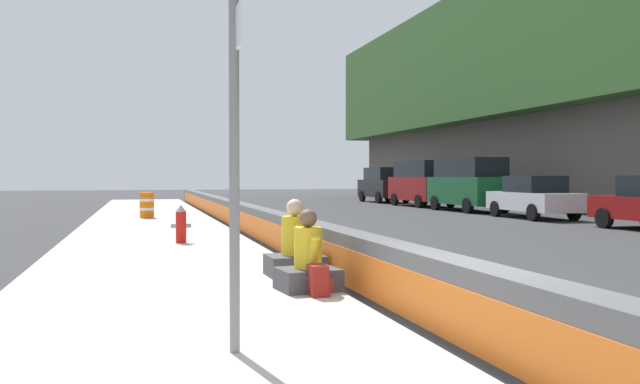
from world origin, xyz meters
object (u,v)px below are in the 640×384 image
seated_person_foreground (308,265)px  construction_barrel (147,205)px  fire_hydrant (181,223)px  parked_car_fourth (534,197)px  seated_person_middle (295,252)px  parked_car_farther (384,184)px  parked_car_midline (469,183)px  route_sign_post (235,114)px  backpack (319,281)px  parked_car_far (422,182)px

seated_person_foreground → construction_barrel: size_ratio=1.15×
fire_hydrant → parked_car_fourth: size_ratio=0.19×
seated_person_middle → parked_car_farther: bearing=-23.3°
fire_hydrant → seated_person_middle: 5.79m
parked_car_farther → parked_car_midline: bearing=179.5°
seated_person_middle → parked_car_fourth: parked_car_fourth is taller
route_sign_post → seated_person_middle: (4.18, -1.51, -1.70)m
route_sign_post → fire_hydrant: bearing=-0.7°
seated_person_middle → parked_car_farther: (30.32, -13.07, 0.67)m
seated_person_foreground → construction_barrel: 16.78m
parked_car_midline → seated_person_foreground: bearing=146.7°
construction_barrel → parked_car_midline: parked_car_midline is taller
seated_person_middle → construction_barrel: seated_person_middle is taller
backpack → seated_person_foreground: bearing=3.1°
construction_barrel → seated_person_middle: bearing=-172.4°
parked_car_midline → parked_car_far: (5.54, -0.05, 0.00)m
parked_car_far → backpack: bearing=153.2°
construction_barrel → route_sign_post: bearing=-178.4°
route_sign_post → parked_car_midline: route_sign_post is taller
backpack → parked_car_midline: bearing=-32.6°
parked_car_fourth → route_sign_post: bearing=140.2°
parked_car_midline → parked_car_farther: (11.68, -0.10, -0.17)m
parked_car_far → seated_person_foreground: bearing=152.7°
fire_hydrant → seated_person_foreground: bearing=-169.6°
fire_hydrant → parked_car_midline: bearing=-47.8°
backpack → parked_car_farther: parked_car_farther is taller
route_sign_post → seated_person_middle: 4.76m
seated_person_middle → route_sign_post: bearing=160.1°
route_sign_post → seated_person_foreground: bearing=-25.8°
backpack → parked_car_midline: parked_car_midline is taller
route_sign_post → parked_car_farther: route_sign_post is taller
parked_car_farther → backpack: bearing=157.7°
parked_car_midline → parked_car_farther: bearing=-0.5°
parked_car_far → parked_car_farther: (6.15, -0.05, -0.17)m
backpack → construction_barrel: 17.24m
parked_car_far → parked_car_farther: bearing=-0.4°
construction_barrel → parked_car_far: 17.48m
construction_barrel → parked_car_fourth: bearing=-98.6°
seated_person_middle → backpack: bearing=176.7°
parked_car_fourth → parked_car_farther: (17.23, -0.20, 0.32)m
route_sign_post → seated_person_middle: size_ratio=3.04×
route_sign_post → seated_person_foreground: 3.63m
construction_barrel → parked_car_midline: (3.28, -15.03, 0.73)m
seated_person_middle → parked_car_fourth: 18.36m
seated_person_middle → parked_car_far: parked_car_far is taller
fire_hydrant → construction_barrel: (9.74, 0.66, 0.03)m
route_sign_post → fire_hydrant: size_ratio=4.09×
seated_person_middle → parked_car_far: 27.47m
seated_person_middle → backpack: (-1.77, 0.10, -0.18)m
seated_person_foreground → parked_car_fourth: (14.40, -12.99, 0.38)m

